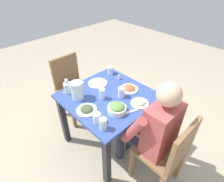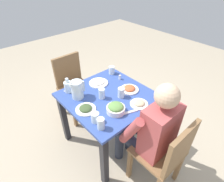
{
  "view_description": "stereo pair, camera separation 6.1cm",
  "coord_description": "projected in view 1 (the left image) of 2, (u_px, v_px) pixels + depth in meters",
  "views": [
    {
      "loc": [
        -1.0,
        -1.09,
        1.87
      ],
      "look_at": [
        0.05,
        -0.0,
        0.75
      ],
      "focal_mm": 28.93,
      "sensor_mm": 36.0,
      "label": 1
    },
    {
      "loc": [
        -0.95,
        -1.13,
        1.87
      ],
      "look_at": [
        0.05,
        -0.0,
        0.75
      ],
      "focal_mm": 28.93,
      "sensor_mm": 36.0,
      "label": 2
    }
  ],
  "objects": [
    {
      "name": "ground_plane",
      "position": [
        109.0,
        140.0,
        2.3
      ],
      "size": [
        8.0,
        8.0,
        0.0
      ],
      "primitive_type": "plane",
      "color": "tan"
    },
    {
      "name": "dining_table",
      "position": [
        108.0,
        105.0,
        1.95
      ],
      "size": [
        0.85,
        0.85,
        0.72
      ],
      "color": "#334C99",
      "rests_on": "ground_plane"
    },
    {
      "name": "chair_near",
      "position": [
        168.0,
        152.0,
        1.59
      ],
      "size": [
        0.4,
        0.4,
        0.87
      ],
      "color": "olive",
      "rests_on": "ground_plane"
    },
    {
      "name": "chair_far",
      "position": [
        71.0,
        85.0,
        2.44
      ],
      "size": [
        0.4,
        0.4,
        0.87
      ],
      "color": "olive",
      "rests_on": "ground_plane"
    },
    {
      "name": "diner_near",
      "position": [
        151.0,
        128.0,
        1.62
      ],
      "size": [
        0.48,
        0.53,
        1.17
      ],
      "color": "#B24C4C",
      "rests_on": "ground_plane"
    },
    {
      "name": "water_pitcher",
      "position": [
        77.0,
        90.0,
        1.79
      ],
      "size": [
        0.16,
        0.12,
        0.19
      ],
      "color": "silver",
      "rests_on": "dining_table"
    },
    {
      "name": "salad_bowl",
      "position": [
        117.0,
        108.0,
        1.66
      ],
      "size": [
        0.17,
        0.17,
        0.09
      ],
      "color": "white",
      "rests_on": "dining_table"
    },
    {
      "name": "plate_beans",
      "position": [
        140.0,
        103.0,
        1.76
      ],
      "size": [
        0.18,
        0.18,
        0.04
      ],
      "color": "white",
      "rests_on": "dining_table"
    },
    {
      "name": "plate_yoghurt",
      "position": [
        98.0,
        83.0,
        2.04
      ],
      "size": [
        0.22,
        0.22,
        0.04
      ],
      "color": "white",
      "rests_on": "dining_table"
    },
    {
      "name": "plate_rice_curry",
      "position": [
        129.0,
        88.0,
        1.95
      ],
      "size": [
        0.2,
        0.2,
        0.05
      ],
      "color": "white",
      "rests_on": "dining_table"
    },
    {
      "name": "plate_dolmas",
      "position": [
        87.0,
        109.0,
        1.68
      ],
      "size": [
        0.19,
        0.19,
        0.04
      ],
      "color": "white",
      "rests_on": "dining_table"
    },
    {
      "name": "water_glass_by_pitcher",
      "position": [
        102.0,
        94.0,
        1.81
      ],
      "size": [
        0.06,
        0.06,
        0.11
      ],
      "primitive_type": "cylinder",
      "color": "silver",
      "rests_on": "dining_table"
    },
    {
      "name": "water_glass_far_right",
      "position": [
        97.0,
        118.0,
        1.55
      ],
      "size": [
        0.07,
        0.07,
        0.09
      ],
      "primitive_type": "cylinder",
      "color": "silver",
      "rests_on": "dining_table"
    },
    {
      "name": "water_glass_center",
      "position": [
        121.0,
        92.0,
        1.83
      ],
      "size": [
        0.07,
        0.07,
        0.11
      ],
      "primitive_type": "cylinder",
      "color": "silver",
      "rests_on": "dining_table"
    },
    {
      "name": "water_glass_near_left",
      "position": [
        103.0,
        124.0,
        1.48
      ],
      "size": [
        0.06,
        0.06,
        0.11
      ],
      "primitive_type": "cylinder",
      "color": "silver",
      "rests_on": "dining_table"
    },
    {
      "name": "water_glass_far_left",
      "position": [
        110.0,
        70.0,
        2.2
      ],
      "size": [
        0.07,
        0.07,
        0.09
      ],
      "primitive_type": "cylinder",
      "color": "silver",
      "rests_on": "dining_table"
    },
    {
      "name": "oil_carafe",
      "position": [
        68.0,
        88.0,
        1.88
      ],
      "size": [
        0.08,
        0.08,
        0.16
      ],
      "color": "silver",
      "rests_on": "dining_table"
    },
    {
      "name": "salt_shaker",
      "position": [
        119.0,
        77.0,
        2.11
      ],
      "size": [
        0.03,
        0.03,
        0.05
      ],
      "color": "white",
      "rests_on": "dining_table"
    },
    {
      "name": "fork_near",
      "position": [
        130.0,
        112.0,
        1.67
      ],
      "size": [
        0.17,
        0.08,
        0.01
      ],
      "primitive_type": "cube",
      "rotation": [
        0.0,
        0.0,
        -0.34
      ],
      "color": "silver",
      "rests_on": "dining_table"
    },
    {
      "name": "knife_near",
      "position": [
        77.0,
        90.0,
        1.95
      ],
      "size": [
        0.19,
        0.05,
        0.01
      ],
      "primitive_type": "cube",
      "rotation": [
        0.0,
        0.0,
        0.18
      ],
      "color": "silver",
      "rests_on": "dining_table"
    },
    {
      "name": "fork_far",
      "position": [
        74.0,
        89.0,
        1.96
      ],
      "size": [
        0.17,
        0.07,
        0.01
      ],
      "primitive_type": "cube",
      "rotation": [
        0.0,
        0.0,
        -0.27
      ],
      "color": "silver",
      "rests_on": "dining_table"
    },
    {
      "name": "knife_far",
      "position": [
        72.0,
        90.0,
        1.95
      ],
      "size": [
        0.19,
        0.05,
        0.01
      ],
      "primitive_type": "cube",
      "rotation": [
        0.0,
        0.0,
        -0.15
      ],
      "color": "silver",
      "rests_on": "dining_table"
    }
  ]
}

